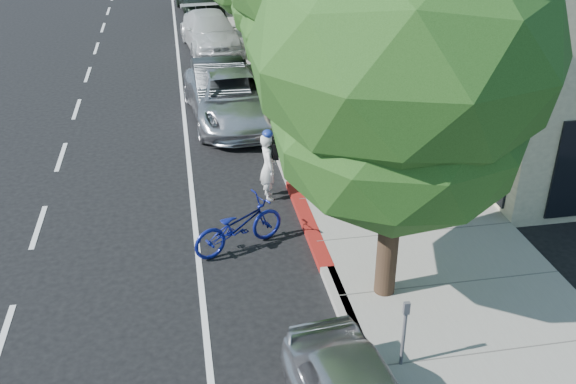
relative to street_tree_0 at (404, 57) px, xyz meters
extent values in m
plane|color=black|center=(-0.90, 2.00, -4.78)|extent=(120.00, 120.00, 0.00)
cube|color=gray|center=(1.40, 10.00, -4.70)|extent=(4.60, 56.00, 0.15)
cube|color=#9E998E|center=(-0.90, 10.00, -4.70)|extent=(0.30, 56.00, 0.15)
cube|color=maroon|center=(-0.90, 3.00, -4.70)|extent=(0.32, 4.00, 0.15)
cylinder|color=black|center=(0.00, 0.00, -3.40)|extent=(0.40, 0.40, 2.76)
ellipsoid|color=#1E4615|center=(0.00, 0.00, -1.22)|extent=(4.41, 4.41, 3.53)
ellipsoid|color=#1E4615|center=(0.00, 0.00, 0.12)|extent=(5.18, 5.18, 4.15)
cylinder|color=black|center=(0.00, 6.00, -3.28)|extent=(0.40, 0.40, 3.00)
ellipsoid|color=#1E4615|center=(0.00, 6.00, -0.92)|extent=(4.12, 4.12, 3.29)
cylinder|color=black|center=(0.00, 12.00, -3.56)|extent=(0.40, 0.40, 2.43)
ellipsoid|color=#1E4615|center=(0.00, 12.00, -1.65)|extent=(3.42, 3.42, 2.74)
cylinder|color=black|center=(0.00, 18.00, -3.50)|extent=(0.40, 0.40, 2.55)
imported|color=white|center=(-1.59, 4.50, -3.92)|extent=(0.43, 0.64, 1.72)
imported|color=navy|center=(-2.58, 2.27, -4.21)|extent=(2.28, 1.59, 1.14)
imported|color=silver|center=(-1.95, 10.00, -3.99)|extent=(3.02, 5.83, 1.57)
imported|color=black|center=(-2.22, 11.00, -3.98)|extent=(1.80, 4.90, 1.60)
imported|color=silver|center=(-1.99, 18.85, -3.98)|extent=(2.78, 5.68, 1.59)
imported|color=black|center=(0.58, 10.01, -3.66)|extent=(1.19, 1.16, 1.94)
camera|label=1|loc=(-3.64, -9.69, 2.87)|focal=40.00mm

